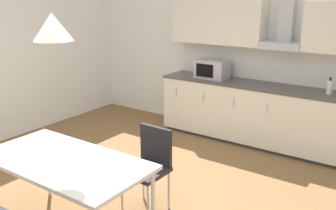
{
  "coord_description": "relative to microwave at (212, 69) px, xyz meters",
  "views": [
    {
      "loc": [
        2.41,
        -2.46,
        2.15
      ],
      "look_at": [
        0.2,
        0.72,
        1.0
      ],
      "focal_mm": 40.0,
      "sensor_mm": 36.0,
      "label": 1
    }
  ],
  "objects": [
    {
      "name": "wall_back",
      "position": [
        0.27,
        0.35,
        0.23
      ],
      "size": [
        6.51,
        0.1,
        2.54
      ],
      "primitive_type": "cube",
      "color": "white",
      "rests_on": "ground_plane"
    },
    {
      "name": "kitchen_counter",
      "position": [
        1.02,
        0.0,
        -0.59
      ],
      "size": [
        3.48,
        0.62,
        0.9
      ],
      "color": "#333333",
      "rests_on": "ground_plane"
    },
    {
      "name": "backsplash_tile",
      "position": [
        1.02,
        0.29,
        0.11
      ],
      "size": [
        3.46,
        0.02,
        0.49
      ],
      "primitive_type": "cube",
      "color": "silver",
      "rests_on": "kitchen_counter"
    },
    {
      "name": "upper_wall_cabinets",
      "position": [
        1.02,
        0.13,
        0.7
      ],
      "size": [
        3.46,
        0.4,
        0.65
      ],
      "color": "silver"
    },
    {
      "name": "microwave",
      "position": [
        0.0,
        0.0,
        0.0
      ],
      "size": [
        0.48,
        0.35,
        0.28
      ],
      "color": "#ADADB2",
      "rests_on": "kitchen_counter"
    },
    {
      "name": "bottle_white",
      "position": [
        1.72,
        -0.0,
        -0.04
      ],
      "size": [
        0.07,
        0.07,
        0.22
      ],
      "color": "white",
      "rests_on": "kitchen_counter"
    },
    {
      "name": "dining_table",
      "position": [
        0.2,
        -3.11,
        -0.33
      ],
      "size": [
        1.57,
        0.8,
        0.75
      ],
      "color": "silver",
      "rests_on": "ground_plane"
    },
    {
      "name": "chair_far_right",
      "position": [
        0.56,
        -2.32,
        -0.51
      ],
      "size": [
        0.41,
        0.41,
        0.87
      ],
      "color": "black",
      "rests_on": "ground_plane"
    },
    {
      "name": "pendant_lamp",
      "position": [
        0.2,
        -3.11,
        0.86
      ],
      "size": [
        0.32,
        0.32,
        0.22
      ],
      "primitive_type": "cone",
      "color": "silver"
    }
  ]
}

